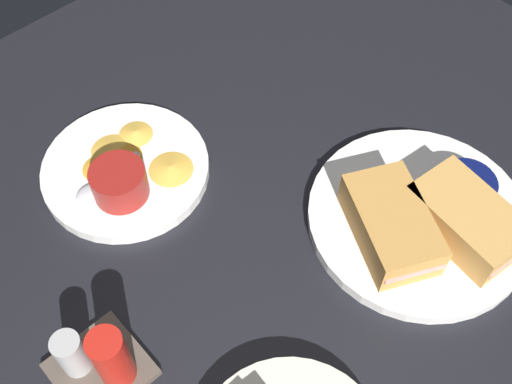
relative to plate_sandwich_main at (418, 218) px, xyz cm
name	(u,v)px	position (x,y,z in cm)	size (l,w,h in cm)	color
ground_plane	(295,248)	(7.85, 12.78, -2.30)	(110.00, 110.00, 3.00)	black
plate_sandwich_main	(418,218)	(0.00, 0.00, 0.00)	(26.44, 26.44, 1.60)	white
sandwich_half_near	(391,224)	(0.71, 4.97, 3.20)	(15.02, 12.55, 4.80)	#C68C42
sandwich_half_far	(467,220)	(-4.66, -1.87, 3.20)	(13.93, 8.94, 4.80)	tan
ramekin_dark_sauce	(465,189)	(-1.76, -5.68, 2.57)	(7.02, 7.02, 3.27)	#0C144C
spoon_by_dark_ramekin	(417,202)	(1.23, -0.98, 1.16)	(6.55, 9.12, 0.80)	silver
plate_chips_companion	(126,169)	(29.61, 21.59, 0.00)	(21.05, 21.05, 1.60)	white
ramekin_light_gravy	(119,182)	(26.45, 24.22, 3.04)	(6.70, 6.70, 4.18)	maroon
spoon_by_gravy_ramekin	(96,186)	(29.08, 26.16, 1.16)	(2.61, 9.96, 0.80)	silver
plantain_chip_scatter	(128,156)	(30.43, 20.49, 1.10)	(14.65, 12.59, 0.60)	orange
condiment_caddy	(99,361)	(10.01, 38.36, 2.61)	(9.00, 9.00, 9.50)	brown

